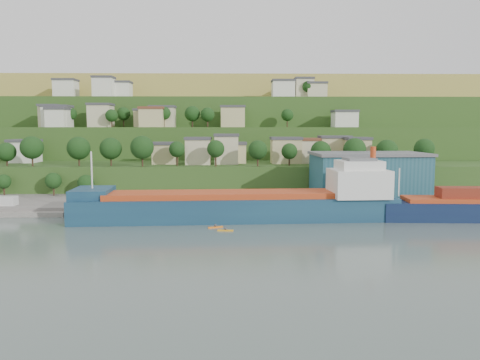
{
  "coord_description": "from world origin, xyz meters",
  "views": [
    {
      "loc": [
        5.81,
        -99.68,
        21.45
      ],
      "look_at": [
        8.04,
        15.0,
        8.84
      ],
      "focal_mm": 35.0,
      "sensor_mm": 36.0,
      "label": 1
    }
  ],
  "objects_px": {
    "warehouse": "(368,175)",
    "kayak_orange": "(215,227)",
    "cargo_ship_near": "(246,207)",
    "caravan": "(3,202)"
  },
  "relations": [
    {
      "from": "cargo_ship_near",
      "to": "warehouse",
      "type": "xyz_separation_m",
      "value": [
        35.26,
        21.61,
        5.33
      ]
    },
    {
      "from": "cargo_ship_near",
      "to": "caravan",
      "type": "xyz_separation_m",
      "value": [
        -61.67,
        9.78,
        -0.33
      ]
    },
    {
      "from": "warehouse",
      "to": "cargo_ship_near",
      "type": "bearing_deg",
      "value": -150.36
    },
    {
      "from": "cargo_ship_near",
      "to": "warehouse",
      "type": "distance_m",
      "value": 41.69
    },
    {
      "from": "warehouse",
      "to": "kayak_orange",
      "type": "relative_size",
      "value": 9.53
    },
    {
      "from": "warehouse",
      "to": "caravan",
      "type": "height_order",
      "value": "warehouse"
    },
    {
      "from": "cargo_ship_near",
      "to": "kayak_orange",
      "type": "xyz_separation_m",
      "value": [
        -6.91,
        -9.02,
        -2.86
      ]
    },
    {
      "from": "cargo_ship_near",
      "to": "warehouse",
      "type": "bearing_deg",
      "value": 28.63
    },
    {
      "from": "caravan",
      "to": "warehouse",
      "type": "bearing_deg",
      "value": 8.18
    },
    {
      "from": "warehouse",
      "to": "kayak_orange",
      "type": "height_order",
      "value": "warehouse"
    }
  ]
}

